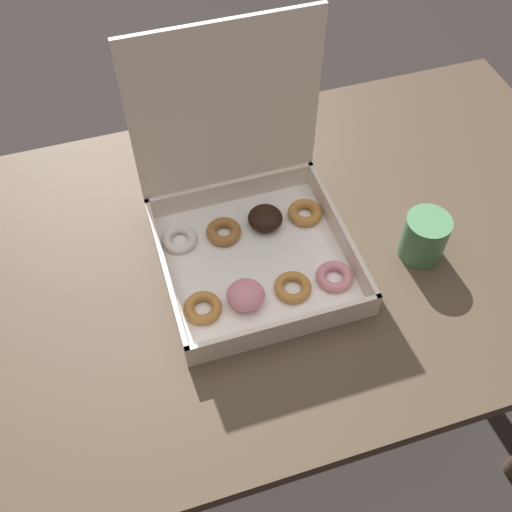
# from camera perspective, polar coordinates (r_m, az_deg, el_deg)

# --- Properties ---
(ground_plane) EXTENTS (8.00, 8.00, 0.00)m
(ground_plane) POSITION_cam_1_polar(r_m,az_deg,el_deg) (1.68, 0.24, -15.59)
(ground_plane) COLOR #2D2826
(dining_table) EXTENTS (1.28, 0.73, 0.77)m
(dining_table) POSITION_cam_1_polar(r_m,az_deg,el_deg) (1.10, 0.36, -3.02)
(dining_table) COLOR #4C3D2D
(dining_table) RESTS_ON ground_plane
(donut_box) EXTENTS (0.30, 0.31, 0.35)m
(donut_box) POSITION_cam_1_polar(r_m,az_deg,el_deg) (0.96, -0.88, 4.18)
(donut_box) COLOR white
(donut_box) RESTS_ON dining_table
(coffee_mug) EXTENTS (0.07, 0.07, 0.08)m
(coffee_mug) POSITION_cam_1_polar(r_m,az_deg,el_deg) (1.01, 15.75, 1.82)
(coffee_mug) COLOR #4C8456
(coffee_mug) RESTS_ON dining_table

